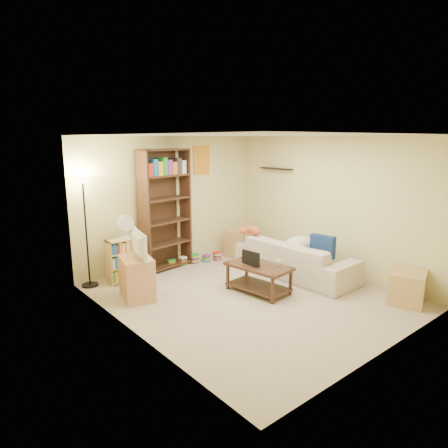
# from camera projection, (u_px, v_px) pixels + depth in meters

# --- Properties ---
(room) EXTENTS (4.50, 4.54, 2.52)m
(room) POSITION_uv_depth(u_px,v_px,m) (252.00, 194.00, 6.03)
(room) COLOR tan
(room) RESTS_ON ground
(sofa) EXTENTS (2.32, 1.03, 0.66)m
(sofa) POSITION_uv_depth(u_px,v_px,m) (295.00, 258.00, 7.22)
(sofa) COLOR beige
(sofa) RESTS_ON ground
(navy_pillow) EXTENTS (0.19, 0.45, 0.39)m
(navy_pillow) POSITION_uv_depth(u_px,v_px,m) (323.00, 246.00, 6.87)
(navy_pillow) COLOR navy
(navy_pillow) RESTS_ON sofa
(cream_blanket) EXTENTS (0.61, 0.43, 0.26)m
(cream_blanket) POSITION_uv_depth(u_px,v_px,m) (299.00, 243.00, 7.32)
(cream_blanket) COLOR silver
(cream_blanket) RESTS_ON sofa
(tabby_cat) EXTENTS (0.52, 0.20, 0.18)m
(tabby_cat) POSITION_uv_depth(u_px,v_px,m) (250.00, 230.00, 7.58)
(tabby_cat) COLOR #CC5A2B
(tabby_cat) RESTS_ON sofa
(coffee_table) EXTENTS (0.70, 1.10, 0.46)m
(coffee_table) POSITION_uv_depth(u_px,v_px,m) (259.00, 274.00, 6.45)
(coffee_table) COLOR #3B1F16
(coffee_table) RESTS_ON ground
(laptop) EXTENTS (0.40, 0.35, 0.02)m
(laptop) POSITION_uv_depth(u_px,v_px,m) (256.00, 264.00, 6.45)
(laptop) COLOR black
(laptop) RESTS_ON coffee_table
(laptop_screen) EXTENTS (0.06, 0.34, 0.23)m
(laptop_screen) POSITION_uv_depth(u_px,v_px,m) (251.00, 258.00, 6.31)
(laptop_screen) COLOR white
(laptop_screen) RESTS_ON laptop
(mug) EXTENTS (0.12, 0.12, 0.08)m
(mug) POSITION_uv_depth(u_px,v_px,m) (278.00, 263.00, 6.39)
(mug) COLOR white
(mug) RESTS_ON coffee_table
(tv_remote) EXTENTS (0.13, 0.19, 0.02)m
(tv_remote) POSITION_uv_depth(u_px,v_px,m) (247.00, 258.00, 6.72)
(tv_remote) COLOR black
(tv_remote) RESTS_ON coffee_table
(tv_stand) EXTENTS (0.58, 0.71, 0.66)m
(tv_stand) POSITION_uv_depth(u_px,v_px,m) (137.00, 278.00, 6.18)
(tv_stand) COLOR tan
(tv_stand) RESTS_ON ground
(television) EXTENTS (0.76, 0.43, 0.41)m
(television) POSITION_uv_depth(u_px,v_px,m) (135.00, 245.00, 6.07)
(television) COLOR black
(television) RESTS_ON tv_stand
(tall_bookshelf) EXTENTS (1.06, 0.48, 2.27)m
(tall_bookshelf) POSITION_uv_depth(u_px,v_px,m) (165.00, 207.00, 7.48)
(tall_bookshelf) COLOR #3D2317
(tall_bookshelf) RESTS_ON ground
(short_bookshelf) EXTENTS (0.60, 0.24, 0.77)m
(short_bookshelf) POSITION_uv_depth(u_px,v_px,m) (124.00, 260.00, 6.92)
(short_bookshelf) COLOR tan
(short_bookshelf) RESTS_ON ground
(desk_fan) EXTENTS (0.27, 0.15, 0.42)m
(desk_fan) POSITION_uv_depth(u_px,v_px,m) (126.00, 226.00, 6.78)
(desk_fan) COLOR silver
(desk_fan) RESTS_ON short_bookshelf
(floor_lamp) EXTENTS (0.32, 0.32, 1.87)m
(floor_lamp) POSITION_uv_depth(u_px,v_px,m) (84.00, 199.00, 6.46)
(floor_lamp) COLOR black
(floor_lamp) RESTS_ON ground
(side_table) EXTENTS (0.60, 0.60, 0.56)m
(side_table) POSITION_uv_depth(u_px,v_px,m) (239.00, 243.00, 8.47)
(side_table) COLOR tan
(side_table) RESTS_ON ground
(end_cabinet) EXTENTS (0.72, 0.66, 0.49)m
(end_cabinet) POSITION_uv_depth(u_px,v_px,m) (407.00, 287.00, 6.04)
(end_cabinet) COLOR tan
(end_cabinet) RESTS_ON ground
(book_stacks) EXTENTS (1.10, 0.38, 0.19)m
(book_stacks) POSITION_uv_depth(u_px,v_px,m) (196.00, 259.00, 8.01)
(book_stacks) COLOR red
(book_stacks) RESTS_ON ground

